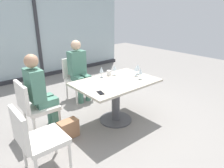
# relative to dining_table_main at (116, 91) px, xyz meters

# --- Properties ---
(ground_plane) EXTENTS (12.00, 12.00, 0.00)m
(ground_plane) POSITION_rel_dining_table_main_xyz_m (0.00, 0.00, -0.55)
(ground_plane) COLOR gray
(window_wall_backdrop) EXTENTS (5.45, 0.10, 2.70)m
(window_wall_backdrop) POSITION_rel_dining_table_main_xyz_m (0.00, 3.20, 0.66)
(window_wall_backdrop) COLOR #A4B7BC
(window_wall_backdrop) RESTS_ON ground_plane
(dining_table_main) EXTENTS (1.34, 0.90, 0.73)m
(dining_table_main) POSITION_rel_dining_table_main_xyz_m (0.00, 0.00, 0.00)
(dining_table_main) COLOR #BCB29E
(dining_table_main) RESTS_ON ground_plane
(chair_far_left) EXTENTS (0.50, 0.46, 0.87)m
(chair_far_left) POSITION_rel_dining_table_main_xyz_m (-1.20, 0.50, -0.06)
(chair_far_left) COLOR silver
(chair_far_left) RESTS_ON ground_plane
(chair_near_window) EXTENTS (0.46, 0.51, 0.87)m
(chair_near_window) POSITION_rel_dining_table_main_xyz_m (0.00, 1.27, -0.06)
(chair_near_window) COLOR silver
(chair_near_window) RESTS_ON ground_plane
(chair_side_end) EXTENTS (0.50, 0.46, 0.87)m
(chair_side_end) POSITION_rel_dining_table_main_xyz_m (-1.50, -0.33, -0.06)
(chair_side_end) COLOR silver
(chair_side_end) RESTS_ON ground_plane
(person_far_left) EXTENTS (0.39, 0.34, 1.26)m
(person_far_left) POSITION_rel_dining_table_main_xyz_m (-1.09, 0.50, 0.15)
(person_far_left) COLOR #4C7F6B
(person_far_left) RESTS_ON ground_plane
(person_near_window) EXTENTS (0.34, 0.39, 1.26)m
(person_near_window) POSITION_rel_dining_table_main_xyz_m (-0.00, 1.16, 0.15)
(person_near_window) COLOR #4C7F6B
(person_near_window) RESTS_ON ground_plane
(wine_glass_0) EXTENTS (0.07, 0.07, 0.18)m
(wine_glass_0) POSITION_rel_dining_table_main_xyz_m (0.46, -0.02, 0.31)
(wine_glass_0) COLOR silver
(wine_glass_0) RESTS_ON dining_table_main
(wine_glass_1) EXTENTS (0.07, 0.07, 0.18)m
(wine_glass_1) POSITION_rel_dining_table_main_xyz_m (0.39, -0.18, 0.31)
(wine_glass_1) COLOR silver
(wine_glass_1) RESTS_ON dining_table_main
(wine_glass_2) EXTENTS (0.07, 0.07, 0.18)m
(wine_glass_2) POSITION_rel_dining_table_main_xyz_m (0.20, 0.27, 0.31)
(wine_glass_2) COLOR silver
(wine_glass_2) RESTS_ON dining_table_main
(wine_glass_3) EXTENTS (0.07, 0.07, 0.18)m
(wine_glass_3) POSITION_rel_dining_table_main_xyz_m (-0.05, 0.32, 0.31)
(wine_glass_3) COLOR silver
(wine_glass_3) RESTS_ON dining_table_main
(wine_glass_4) EXTENTS (0.07, 0.07, 0.18)m
(wine_glass_4) POSITION_rel_dining_table_main_xyz_m (0.56, 0.04, 0.31)
(wine_glass_4) COLOR silver
(wine_glass_4) RESTS_ON dining_table_main
(coffee_cup) EXTENTS (0.08, 0.08, 0.09)m
(coffee_cup) POSITION_rel_dining_table_main_xyz_m (0.10, 0.31, 0.22)
(coffee_cup) COLOR white
(coffee_cup) RESTS_ON dining_table_main
(cell_phone_on_table) EXTENTS (0.10, 0.16, 0.01)m
(cell_phone_on_table) POSITION_rel_dining_table_main_xyz_m (-0.50, -0.24, 0.18)
(cell_phone_on_table) COLOR black
(cell_phone_on_table) RESTS_ON dining_table_main
(handbag_0) EXTENTS (0.31, 0.17, 0.28)m
(handbag_0) POSITION_rel_dining_table_main_xyz_m (-0.88, 0.08, -0.41)
(handbag_0) COLOR #A3704C
(handbag_0) RESTS_ON ground_plane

